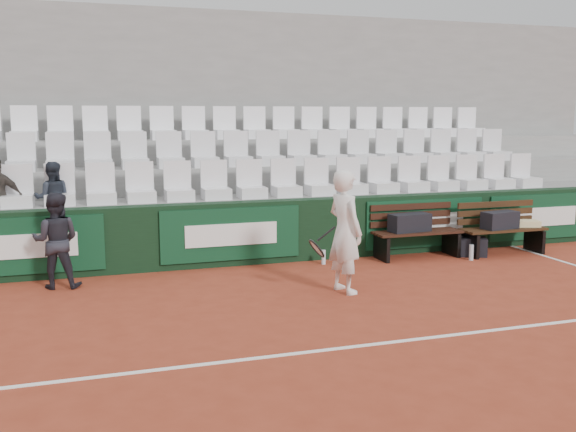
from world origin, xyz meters
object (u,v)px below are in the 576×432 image
at_px(bench_left, 417,244).
at_px(tennis_player, 345,232).
at_px(bench_right, 503,241).
at_px(water_bottle_far, 471,252).
at_px(sports_bag_left, 410,223).
at_px(ball_kid, 56,241).
at_px(water_bottle_near, 324,257).
at_px(sports_bag_ground, 470,247).
at_px(spectator_c, 51,169).
at_px(sports_bag_right, 500,220).

relative_size(bench_left, tennis_player, 0.91).
height_order(bench_right, water_bottle_far, bench_right).
height_order(bench_left, sports_bag_left, sports_bag_left).
height_order(bench_left, ball_kid, ball_kid).
bearing_deg(water_bottle_near, sports_bag_ground, -3.82).
bearing_deg(sports_bag_left, ball_kid, -178.12).
xyz_separation_m(bench_right, tennis_player, (-3.50, -1.37, 0.60)).
xyz_separation_m(bench_left, bench_right, (1.53, -0.20, 0.00)).
distance_m(water_bottle_near, spectator_c, 4.40).
bearing_deg(sports_bag_right, water_bottle_near, 175.69).
xyz_separation_m(sports_bag_right, water_bottle_near, (-3.10, 0.23, -0.48)).
relative_size(water_bottle_far, tennis_player, 0.16).
bearing_deg(bench_right, water_bottle_far, -162.18).
xyz_separation_m(sports_bag_left, water_bottle_far, (0.89, -0.46, -0.47)).
bearing_deg(bench_right, sports_bag_right, -171.48).
bearing_deg(water_bottle_near, sports_bag_left, -0.39).
relative_size(sports_bag_left, water_bottle_far, 2.66).
height_order(sports_bag_ground, spectator_c, spectator_c).
relative_size(sports_bag_ground, water_bottle_near, 2.21).
bearing_deg(water_bottle_far, sports_bag_right, 18.89).
bearing_deg(water_bottle_near, ball_kid, -177.25).
relative_size(water_bottle_far, spectator_c, 0.23).
bearing_deg(sports_bag_ground, bench_left, 170.82).
bearing_deg(sports_bag_left, water_bottle_near, 179.61).
bearing_deg(ball_kid, tennis_player, 169.77).
relative_size(bench_left, water_bottle_far, 5.79).
xyz_separation_m(sports_bag_left, water_bottle_near, (-1.51, 0.01, -0.48)).
height_order(water_bottle_near, tennis_player, tennis_player).
xyz_separation_m(sports_bag_right, spectator_c, (-7.16, 1.17, 0.96)).
xyz_separation_m(bench_left, water_bottle_near, (-1.66, 0.02, -0.11)).
distance_m(water_bottle_far, tennis_player, 3.03).
xyz_separation_m(ball_kid, spectator_c, (-0.06, 1.13, 0.90)).
xyz_separation_m(sports_bag_right, ball_kid, (-7.09, 0.04, 0.06)).
bearing_deg(sports_bag_left, sports_bag_ground, -8.60).
height_order(bench_left, bench_right, same).
distance_m(tennis_player, ball_kid, 3.94).
xyz_separation_m(sports_bag_ground, water_bottle_far, (-0.18, -0.30, -0.03)).
bearing_deg(bench_left, spectator_c, 170.47).
bearing_deg(ball_kid, spectator_c, -76.22).
height_order(bench_left, tennis_player, tennis_player).
xyz_separation_m(bench_right, water_bottle_near, (-3.19, 0.22, -0.11)).
distance_m(sports_bag_ground, ball_kid, 6.60).
distance_m(sports_bag_left, ball_kid, 5.51).
bearing_deg(water_bottle_near, sports_bag_right, -4.31).
height_order(sports_bag_left, sports_bag_ground, sports_bag_left).
bearing_deg(bench_left, water_bottle_near, 179.22).
height_order(bench_right, ball_kid, ball_kid).
relative_size(sports_bag_left, spectator_c, 0.62).
height_order(sports_bag_right, ball_kid, ball_kid).
bearing_deg(ball_kid, sports_bag_left, -167.43).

